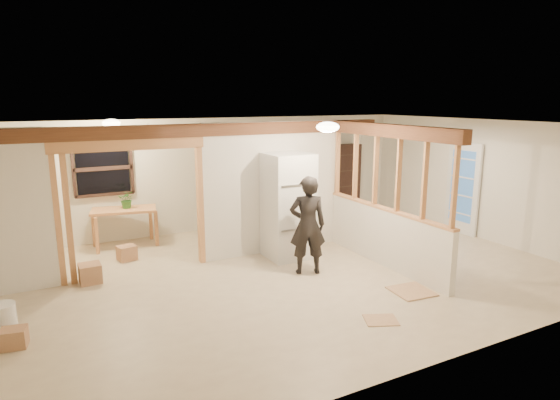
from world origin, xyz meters
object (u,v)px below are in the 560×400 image
shop_vac (18,248)px  bookshelf (343,180)px  work_table (125,227)px  refrigerator (288,206)px  woman (308,225)px

shop_vac → bookshelf: (7.30, 0.42, 0.60)m
work_table → bookshelf: bearing=14.5°
bookshelf → refrigerator: bearing=-141.0°
woman → shop_vac: (-4.37, 2.76, -0.54)m
refrigerator → bookshelf: refrigerator is taller
woman → work_table: woman is taller
work_table → shop_vac: 1.89m
refrigerator → shop_vac: bearing=157.5°
refrigerator → shop_vac: 4.90m
woman → shop_vac: 5.20m
woman → refrigerator: bearing=-76.2°
refrigerator → shop_vac: (-4.48, 1.86, -0.68)m
shop_vac → woman: bearing=-32.3°
refrigerator → woman: bearing=-97.2°
woman → shop_vac: bearing=-11.2°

